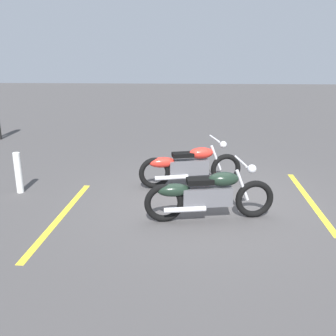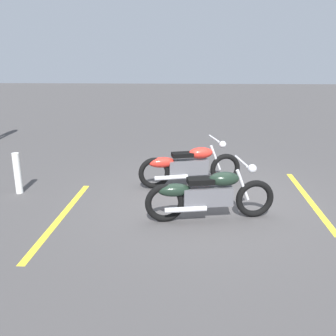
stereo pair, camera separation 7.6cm
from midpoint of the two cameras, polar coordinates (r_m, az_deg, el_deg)
ground_plane at (r=7.33m, az=5.67°, el=-4.95°), size 60.00×60.00×0.00m
motorcycle_bright_foreground at (r=7.95m, az=2.77°, el=0.41°), size 2.19×0.80×1.04m
motorcycle_dark_foreground at (r=6.35m, az=5.66°, el=-3.96°), size 2.22×0.71×1.04m
bollard_post at (r=8.15m, az=-22.16°, el=-0.75°), size 0.14×0.14×0.84m
parking_stripe_near at (r=7.84m, az=20.34°, el=-4.45°), size 0.20×3.20×0.01m
parking_stripe_mid at (r=6.86m, az=-16.24°, el=-7.11°), size 0.20×3.20×0.01m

